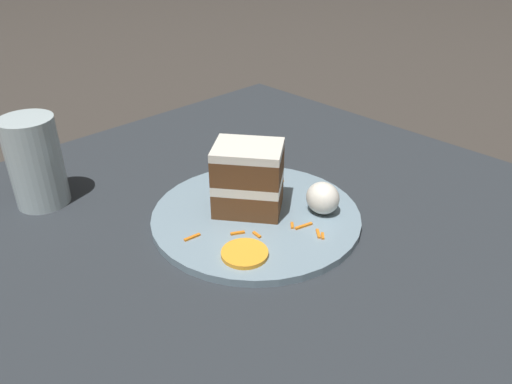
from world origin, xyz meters
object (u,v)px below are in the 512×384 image
plate (256,216)px  cake_slice (248,178)px  orange_garnish (245,253)px  drinking_glass (37,168)px  cream_dollop (323,198)px

plate → cake_slice: (0.02, -0.00, 0.06)m
orange_garnish → drinking_glass: bearing=20.0°
plate → cake_slice: bearing=-3.3°
plate → cream_dollop: size_ratio=6.08×
drinking_glass → cake_slice: bearing=-141.0°
orange_garnish → drinking_glass: (0.33, 0.12, 0.05)m
cake_slice → orange_garnish: cake_slice is taller
plate → cream_dollop: (-0.06, -0.07, 0.03)m
plate → cream_dollop: 0.10m
orange_garnish → cream_dollop: bearing=-90.9°
cake_slice → cream_dollop: size_ratio=2.43×
plate → drinking_glass: (0.27, 0.20, 0.05)m
plate → cream_dollop: bearing=-132.3°
cream_dollop → orange_garnish: size_ratio=0.82×
orange_garnish → cake_slice: bearing=-45.9°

